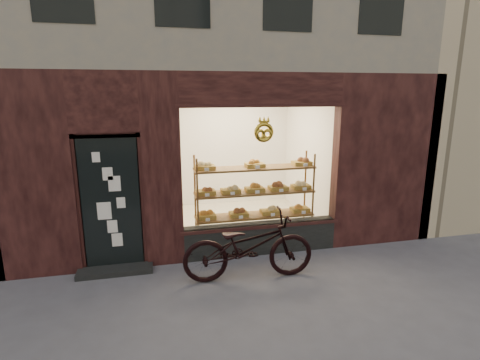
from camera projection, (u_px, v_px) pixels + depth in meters
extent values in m
plane|color=#595861|center=(273.00, 327.00, 4.56)|extent=(90.00, 90.00, 0.00)
cube|color=black|center=(261.00, 238.00, 6.61)|extent=(2.70, 0.25, 0.55)
cube|color=black|center=(111.00, 203.00, 5.82)|extent=(0.90, 0.04, 2.15)
cube|color=black|center=(116.00, 270.00, 5.91)|extent=(1.15, 0.35, 0.08)
torus|color=gold|center=(264.00, 132.00, 6.08)|extent=(0.33, 0.07, 0.33)
cube|color=brown|center=(254.00, 241.00, 7.07)|extent=(2.20, 0.45, 0.04)
cube|color=brown|center=(254.00, 215.00, 6.95)|extent=(2.20, 0.45, 0.03)
cube|color=brown|center=(255.00, 192.00, 6.85)|extent=(2.20, 0.45, 0.04)
cube|color=brown|center=(255.00, 168.00, 6.74)|extent=(2.20, 0.45, 0.04)
cylinder|color=brown|center=(198.00, 207.00, 6.46)|extent=(0.04, 0.04, 1.70)
cylinder|color=brown|center=(313.00, 199.00, 6.93)|extent=(0.04, 0.04, 1.70)
cylinder|color=brown|center=(195.00, 201.00, 6.83)|extent=(0.04, 0.04, 1.70)
cylinder|color=brown|center=(305.00, 194.00, 7.30)|extent=(0.04, 0.04, 1.70)
cube|color=brown|center=(206.00, 216.00, 6.74)|extent=(0.34, 0.24, 0.07)
sphere|color=#AC6923|center=(206.00, 212.00, 6.72)|extent=(0.11, 0.11, 0.11)
cube|color=white|center=(208.00, 220.00, 6.57)|extent=(0.07, 0.01, 0.05)
cube|color=brown|center=(239.00, 214.00, 6.87)|extent=(0.34, 0.24, 0.07)
sphere|color=#553418|center=(239.00, 210.00, 6.85)|extent=(0.11, 0.11, 0.11)
cube|color=white|center=(241.00, 217.00, 6.70)|extent=(0.08, 0.01, 0.05)
cube|color=brown|center=(270.00, 212.00, 7.01)|extent=(0.34, 0.24, 0.07)
sphere|color=beige|center=(270.00, 207.00, 6.99)|extent=(0.11, 0.11, 0.11)
cube|color=white|center=(273.00, 215.00, 6.83)|extent=(0.07, 0.01, 0.05)
cube|color=brown|center=(300.00, 209.00, 7.14)|extent=(0.34, 0.24, 0.07)
sphere|color=#AC6923|center=(300.00, 205.00, 7.12)|extent=(0.11, 0.11, 0.11)
cube|color=white|center=(304.00, 212.00, 6.96)|extent=(0.08, 0.01, 0.05)
cube|color=brown|center=(206.00, 192.00, 6.64)|extent=(0.34, 0.24, 0.07)
sphere|color=#553418|center=(206.00, 188.00, 6.62)|extent=(0.11, 0.11, 0.11)
cube|color=white|center=(207.00, 195.00, 6.46)|extent=(0.07, 0.01, 0.06)
cube|color=brown|center=(231.00, 191.00, 6.74)|extent=(0.34, 0.24, 0.07)
sphere|color=beige|center=(231.00, 186.00, 6.72)|extent=(0.11, 0.11, 0.11)
cube|color=white|center=(233.00, 193.00, 6.56)|extent=(0.07, 0.01, 0.06)
cube|color=brown|center=(255.00, 189.00, 6.84)|extent=(0.34, 0.24, 0.07)
sphere|color=#AC6923|center=(255.00, 185.00, 6.82)|extent=(0.11, 0.11, 0.11)
cube|color=white|center=(257.00, 192.00, 6.66)|extent=(0.07, 0.01, 0.06)
cube|color=brown|center=(278.00, 188.00, 6.93)|extent=(0.34, 0.24, 0.07)
sphere|color=#553418|center=(278.00, 183.00, 6.92)|extent=(0.11, 0.11, 0.11)
cube|color=white|center=(281.00, 190.00, 6.76)|extent=(0.07, 0.01, 0.06)
cube|color=brown|center=(301.00, 187.00, 7.03)|extent=(0.34, 0.24, 0.07)
sphere|color=beige|center=(301.00, 182.00, 7.01)|extent=(0.11, 0.11, 0.11)
cube|color=white|center=(305.00, 189.00, 6.86)|extent=(0.08, 0.01, 0.06)
cube|color=brown|center=(205.00, 167.00, 6.53)|extent=(0.34, 0.24, 0.07)
sphere|color=beige|center=(205.00, 163.00, 6.51)|extent=(0.11, 0.11, 0.11)
cube|color=white|center=(207.00, 170.00, 6.36)|extent=(0.07, 0.01, 0.06)
cube|color=brown|center=(255.00, 165.00, 6.73)|extent=(0.34, 0.24, 0.07)
sphere|color=#AC6923|center=(255.00, 161.00, 6.71)|extent=(0.11, 0.11, 0.11)
cube|color=white|center=(258.00, 167.00, 6.56)|extent=(0.07, 0.01, 0.06)
cube|color=brown|center=(302.00, 163.00, 6.93)|extent=(0.34, 0.24, 0.07)
sphere|color=#553418|center=(302.00, 159.00, 6.91)|extent=(0.11, 0.11, 0.11)
cube|color=white|center=(306.00, 165.00, 6.75)|extent=(0.08, 0.01, 0.06)
imported|color=black|center=(249.00, 246.00, 5.63)|extent=(2.02, 0.80, 1.04)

